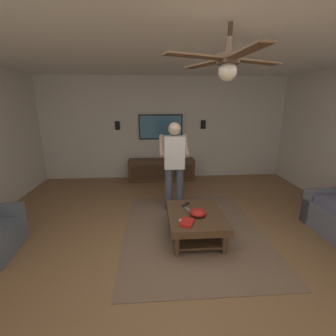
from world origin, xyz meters
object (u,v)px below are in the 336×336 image
object	(u,v)px
vase_round	(172,156)
ceiling_fan	(227,63)
bowl	(198,212)
person_standing	(174,162)
book	(187,222)
tv	(161,127)
wall_speaker_right	(117,126)
coffee_table	(195,220)
media_console	(161,170)
remote_grey	(188,210)
wall_speaker_left	(203,125)
remote_white	(184,222)
remote_black	(186,204)

from	to	relation	value
vase_round	ceiling_fan	size ratio (longest dim) A/B	0.19
bowl	vase_round	size ratio (longest dim) A/B	1.04
person_standing	book	world-z (taller)	person_standing
tv	ceiling_fan	bearing A→B (deg)	6.06
book	wall_speaker_right	world-z (taller)	wall_speaker_right
coffee_table	wall_speaker_right	xyz separation A→B (m)	(3.03, 1.49, 1.11)
person_standing	wall_speaker_right	xyz separation A→B (m)	(2.03, 1.27, 0.47)
media_console	remote_grey	bearing A→B (deg)	6.03
wall_speaker_left	tv	bearing A→B (deg)	90.67
coffee_table	ceiling_fan	size ratio (longest dim) A/B	0.86
coffee_table	media_console	xyz separation A→B (m)	(2.78, 0.38, -0.02)
coffee_table	vase_round	distance (m)	2.77
vase_round	remote_white	bearing A→B (deg)	178.20
coffee_table	ceiling_fan	world-z (taller)	ceiling_fan
remote_black	media_console	bearing A→B (deg)	50.40
remote_white	remote_black	xyz separation A→B (m)	(0.55, -0.10, 0.00)
coffee_table	tv	size ratio (longest dim) A/B	0.89
tv	vase_round	xyz separation A→B (m)	(-0.28, -0.27, -0.71)
coffee_table	person_standing	distance (m)	1.21
wall_speaker_left	remote_grey	bearing A→B (deg)	164.06
wall_speaker_right	bowl	bearing A→B (deg)	-154.05
tv	person_standing	xyz separation A→B (m)	(-2.01, -0.16, -0.43)
person_standing	remote_black	distance (m)	0.89
media_console	bowl	bearing A→B (deg)	8.01
tv	wall_speaker_right	distance (m)	1.11
remote_white	wall_speaker_left	distance (m)	3.56
ceiling_fan	vase_round	bearing A→B (deg)	2.34
tv	ceiling_fan	distance (m)	4.08
bowl	remote_grey	distance (m)	0.22
person_standing	remote_grey	size ratio (longest dim) A/B	10.93
remote_black	book	xyz separation A→B (m)	(-0.58, 0.07, 0.01)
remote_grey	ceiling_fan	bearing A→B (deg)	170.43
person_standing	bowl	distance (m)	1.20
wall_speaker_left	ceiling_fan	bearing A→B (deg)	170.01
remote_grey	wall_speaker_right	xyz separation A→B (m)	(2.92, 1.39, 0.99)
media_console	person_standing	size ratio (longest dim) A/B	1.04
bowl	remote_white	world-z (taller)	bowl
book	wall_speaker_right	size ratio (longest dim) A/B	1.00
person_standing	remote_black	bearing A→B (deg)	-169.43
media_console	tv	xyz separation A→B (m)	(0.24, 0.00, 1.09)
coffee_table	remote_grey	size ratio (longest dim) A/B	6.67
bowl	wall_speaker_left	distance (m)	3.33
media_console	bowl	size ratio (longest dim) A/B	7.42
tv	wall_speaker_left	xyz separation A→B (m)	(0.01, -1.12, 0.05)
wall_speaker_right	tv	bearing A→B (deg)	-90.68
wall_speaker_right	remote_black	bearing A→B (deg)	-153.14
person_standing	vase_round	xyz separation A→B (m)	(1.74, -0.11, -0.27)
tv	person_standing	world-z (taller)	tv
bowl	wall_speaker_right	bearing A→B (deg)	25.95
remote_white	media_console	bearing A→B (deg)	133.39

